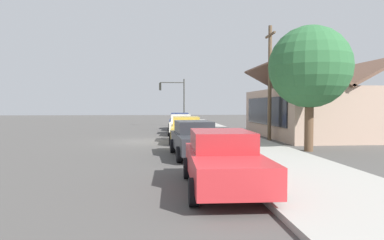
# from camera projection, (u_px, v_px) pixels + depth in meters

# --- Properties ---
(ground_plane) EXTENTS (120.00, 120.00, 0.00)m
(ground_plane) POSITION_uv_depth(u_px,v_px,m) (144.00, 142.00, 21.84)
(ground_plane) COLOR #4C4947
(sidewalk_curb) EXTENTS (60.00, 4.20, 0.16)m
(sidewalk_curb) POSITION_uv_depth(u_px,v_px,m) (230.00, 140.00, 22.33)
(sidewalk_curb) COLOR #A3A099
(sidewalk_curb) RESTS_ON ground
(car_navy) EXTENTS (4.97, 2.26, 1.59)m
(car_navy) POSITION_uv_depth(u_px,v_px,m) (180.00, 121.00, 32.82)
(car_navy) COLOR navy
(car_navy) RESTS_ON ground
(car_ivory) EXTENTS (4.45, 2.13, 1.59)m
(car_ivory) POSITION_uv_depth(u_px,v_px,m) (181.00, 124.00, 27.20)
(car_ivory) COLOR silver
(car_ivory) RESTS_ON ground
(car_mustard) EXTENTS (4.71, 2.22, 1.59)m
(car_mustard) POSITION_uv_depth(u_px,v_px,m) (186.00, 129.00, 21.47)
(car_mustard) COLOR gold
(car_mustard) RESTS_ON ground
(car_charcoal) EXTENTS (4.85, 2.20, 1.59)m
(car_charcoal) POSITION_uv_depth(u_px,v_px,m) (195.00, 138.00, 15.50)
(car_charcoal) COLOR #2D3035
(car_charcoal) RESTS_ON ground
(car_cherry) EXTENTS (4.89, 2.18, 1.59)m
(car_cherry) POSITION_uv_depth(u_px,v_px,m) (223.00, 159.00, 9.47)
(car_cherry) COLOR red
(car_cherry) RESTS_ON ground
(storefront_building) EXTENTS (11.77, 6.98, 5.37)m
(storefront_building) POSITION_uv_depth(u_px,v_px,m) (309.00, 111.00, 25.20)
(storefront_building) COLOR tan
(storefront_building) RESTS_ON ground
(shade_tree) EXTENTS (4.09, 4.09, 6.28)m
(shade_tree) POSITION_uv_depth(u_px,v_px,m) (310.00, 67.00, 17.07)
(shade_tree) COLOR brown
(shade_tree) RESTS_ON ground
(traffic_light_main) EXTENTS (0.37, 2.79, 5.20)m
(traffic_light_main) POSITION_uv_depth(u_px,v_px,m) (174.00, 95.00, 37.28)
(traffic_light_main) COLOR #383833
(traffic_light_main) RESTS_ON ground
(utility_pole_wooden) EXTENTS (1.80, 0.24, 7.50)m
(utility_pole_wooden) POSITION_uv_depth(u_px,v_px,m) (270.00, 81.00, 22.36)
(utility_pole_wooden) COLOR brown
(utility_pole_wooden) RESTS_ON ground
(fire_hydrant_red) EXTENTS (0.22, 0.22, 0.71)m
(fire_hydrant_red) POSITION_uv_depth(u_px,v_px,m) (200.00, 128.00, 27.15)
(fire_hydrant_red) COLOR red
(fire_hydrant_red) RESTS_ON sidewalk_curb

